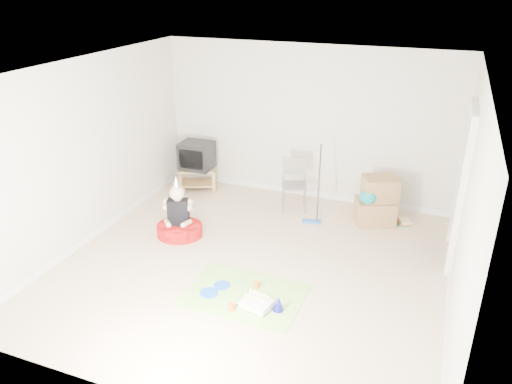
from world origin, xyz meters
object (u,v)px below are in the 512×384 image
(seated_woman, at_px, (179,223))
(tv_stand, at_px, (198,176))
(folding_chair, at_px, (294,186))
(crt_tv, at_px, (197,155))
(birthday_cake, at_px, (257,304))
(cardboard_boxes, at_px, (377,201))

(seated_woman, bearing_deg, tv_stand, 108.24)
(folding_chair, xyz_separation_m, seated_woman, (-1.32, -1.48, -0.22))
(crt_tv, height_order, folding_chair, crt_tv)
(tv_stand, distance_m, birthday_cake, 3.67)
(crt_tv, bearing_deg, cardboard_boxes, -4.16)
(birthday_cake, bearing_deg, folding_chair, 98.15)
(seated_woman, bearing_deg, folding_chair, 48.34)
(tv_stand, bearing_deg, birthday_cake, -52.00)
(tv_stand, bearing_deg, folding_chair, -5.74)
(crt_tv, distance_m, cardboard_boxes, 3.22)
(crt_tv, bearing_deg, birthday_cake, -53.21)
(crt_tv, height_order, birthday_cake, crt_tv)
(tv_stand, bearing_deg, cardboard_boxes, -2.95)
(cardboard_boxes, relative_size, seated_woman, 0.77)
(birthday_cake, bearing_deg, tv_stand, 128.00)
(folding_chair, distance_m, seated_woman, 2.00)
(tv_stand, height_order, cardboard_boxes, cardboard_boxes)
(tv_stand, distance_m, cardboard_boxes, 3.21)
(folding_chair, bearing_deg, birthday_cake, -81.85)
(crt_tv, relative_size, seated_woman, 0.57)
(cardboard_boxes, bearing_deg, birthday_cake, -109.18)
(cardboard_boxes, relative_size, birthday_cake, 1.94)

